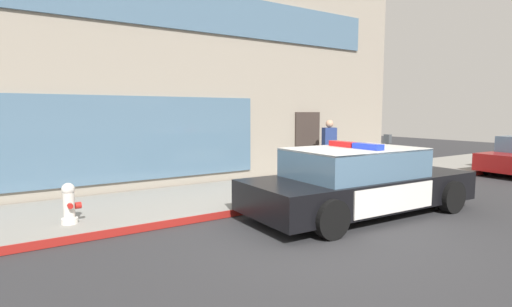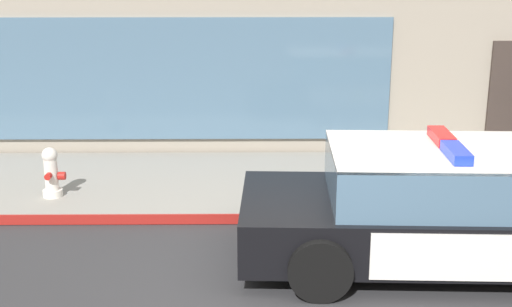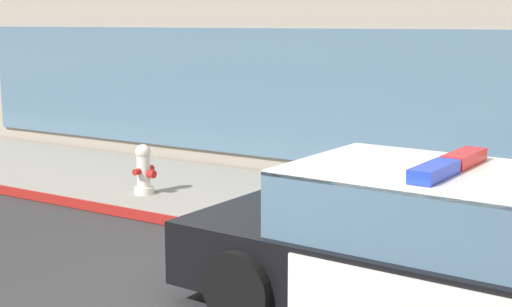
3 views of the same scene
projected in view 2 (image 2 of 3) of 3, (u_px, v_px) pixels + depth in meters
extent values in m
plane|color=#303033|center=(305.00, 297.00, 7.18)|extent=(48.00, 48.00, 0.00)
cube|color=gray|center=(287.00, 183.00, 10.60)|extent=(48.00, 3.00, 0.15)
cube|color=maroon|center=(293.00, 219.00, 9.14)|extent=(28.80, 0.04, 0.14)
cube|color=slate|center=(66.00, 80.00, 11.65)|extent=(11.15, 0.08, 2.10)
cube|color=black|center=(460.00, 223.00, 7.87)|extent=(5.12, 2.13, 0.60)
cube|color=silver|center=(307.00, 208.00, 7.88)|extent=(1.49, 1.94, 0.05)
cube|color=silver|center=(433.00, 195.00, 8.80)|extent=(2.12, 0.12, 0.51)
cube|color=silver|center=(474.00, 258.00, 6.94)|extent=(2.12, 0.12, 0.51)
cube|color=yellow|center=(432.00, 194.00, 8.82)|extent=(0.22, 0.02, 0.26)
cube|color=slate|center=(446.00, 176.00, 7.72)|extent=(2.70, 1.83, 0.60)
cube|color=silver|center=(448.00, 151.00, 7.64)|extent=(2.70, 1.83, 0.04)
cube|color=red|center=(441.00, 136.00, 7.95)|extent=(0.23, 0.66, 0.11)
cube|color=blue|center=(456.00, 153.00, 7.28)|extent=(0.23, 0.66, 0.11)
cylinder|color=black|center=(312.00, 205.00, 8.88)|extent=(0.69, 0.25, 0.68)
cylinder|color=black|center=(320.00, 270.00, 7.04)|extent=(0.69, 0.25, 0.68)
cylinder|color=silver|center=(53.00, 193.00, 9.77)|extent=(0.28, 0.28, 0.10)
cylinder|color=silver|center=(51.00, 175.00, 9.70)|extent=(0.19, 0.19, 0.45)
sphere|color=silver|center=(50.00, 155.00, 9.62)|extent=(0.22, 0.22, 0.22)
cylinder|color=#B21E19|center=(49.00, 150.00, 9.60)|extent=(0.06, 0.06, 0.05)
cylinder|color=#B21E19|center=(48.00, 176.00, 9.55)|extent=(0.09, 0.10, 0.09)
cylinder|color=#B21E19|center=(54.00, 170.00, 9.83)|extent=(0.09, 0.10, 0.09)
cylinder|color=#B21E19|center=(62.00, 176.00, 9.70)|extent=(0.10, 0.12, 0.12)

